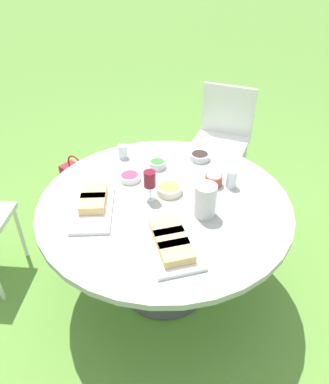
# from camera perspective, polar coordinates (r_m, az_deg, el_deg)

# --- Properties ---
(ground_plane) EXTENTS (40.00, 40.00, 0.00)m
(ground_plane) POSITION_cam_1_polar(r_m,az_deg,el_deg) (2.56, 0.00, -14.02)
(ground_plane) COLOR #5B8C38
(dining_table) EXTENTS (1.40, 1.40, 0.71)m
(dining_table) POSITION_cam_1_polar(r_m,az_deg,el_deg) (2.13, 0.00, -3.39)
(dining_table) COLOR #4C4C51
(dining_table) RESTS_ON ground_plane
(chair_near_left) EXTENTS (0.54, 0.53, 0.89)m
(chair_near_left) POSITION_cam_1_polar(r_m,az_deg,el_deg) (3.21, 8.86, 8.96)
(chair_near_left) COLOR silver
(chair_near_left) RESTS_ON ground_plane
(water_pitcher) EXTENTS (0.12, 0.11, 0.18)m
(water_pitcher) POSITION_cam_1_polar(r_m,az_deg,el_deg) (1.93, 6.23, -1.26)
(water_pitcher) COLOR silver
(water_pitcher) RESTS_ON dining_table
(wine_glass) EXTENTS (0.07, 0.07, 0.18)m
(wine_glass) POSITION_cam_1_polar(r_m,az_deg,el_deg) (2.01, -2.27, 1.80)
(wine_glass) COLOR silver
(wine_glass) RESTS_ON dining_table
(platter_bread_main) EXTENTS (0.42, 0.43, 0.07)m
(platter_bread_main) POSITION_cam_1_polar(r_m,az_deg,el_deg) (2.04, -10.82, -1.73)
(platter_bread_main) COLOR white
(platter_bread_main) RESTS_ON dining_table
(platter_charcuterie) EXTENTS (0.44, 0.40, 0.07)m
(platter_charcuterie) POSITION_cam_1_polar(r_m,az_deg,el_deg) (1.77, 1.04, -7.67)
(platter_charcuterie) COLOR white
(platter_charcuterie) RESTS_ON dining_table
(bowl_fries) EXTENTS (0.14, 0.14, 0.04)m
(bowl_fries) POSITION_cam_1_polar(r_m,az_deg,el_deg) (2.12, 0.73, 0.44)
(bowl_fries) COLOR beige
(bowl_fries) RESTS_ON dining_table
(bowl_salad) EXTENTS (0.10, 0.10, 0.04)m
(bowl_salad) POSITION_cam_1_polar(r_m,az_deg,el_deg) (2.34, -1.08, 4.30)
(bowl_salad) COLOR silver
(bowl_salad) RESTS_ON dining_table
(bowl_olives) EXTENTS (0.13, 0.13, 0.04)m
(bowl_olives) POSITION_cam_1_polar(r_m,az_deg,el_deg) (2.43, 5.39, 5.45)
(bowl_olives) COLOR silver
(bowl_olives) RESTS_ON dining_table
(bowl_dip_red) EXTENTS (0.12, 0.12, 0.04)m
(bowl_dip_red) POSITION_cam_1_polar(r_m,az_deg,el_deg) (2.24, -5.32, 2.30)
(bowl_dip_red) COLOR white
(bowl_dip_red) RESTS_ON dining_table
(bowl_dip_cream) EXTENTS (0.10, 0.10, 0.07)m
(bowl_dip_cream) POSITION_cam_1_polar(r_m,az_deg,el_deg) (2.19, 7.50, 1.93)
(bowl_dip_cream) COLOR #B74733
(bowl_dip_cream) RESTS_ON dining_table
(cup_water_near) EXTENTS (0.06, 0.06, 0.09)m
(cup_water_near) POSITION_cam_1_polar(r_m,az_deg,el_deg) (2.45, -6.37, 6.18)
(cup_water_near) COLOR silver
(cup_water_near) RESTS_ON dining_table
(cup_water_far) EXTENTS (0.06, 0.06, 0.11)m
(cup_water_far) POSITION_cam_1_polar(r_m,az_deg,el_deg) (2.18, 10.17, 1.98)
(cup_water_far) COLOR silver
(cup_water_far) RESTS_ON dining_table
(handbag) EXTENTS (0.30, 0.14, 0.37)m
(handbag) POSITION_cam_1_polar(r_m,az_deg,el_deg) (3.36, -13.09, 1.85)
(handbag) COLOR maroon
(handbag) RESTS_ON ground_plane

